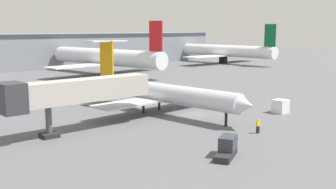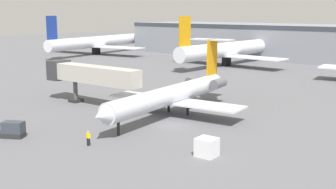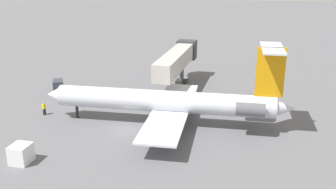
{
  "view_description": "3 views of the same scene",
  "coord_description": "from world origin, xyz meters",
  "px_view_note": "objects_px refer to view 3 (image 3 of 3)",
  "views": [
    {
      "loc": [
        -39.44,
        -41.49,
        11.99
      ],
      "look_at": [
        -0.44,
        4.84,
        2.32
      ],
      "focal_mm": 44.33,
      "sensor_mm": 36.0,
      "label": 1
    },
    {
      "loc": [
        33.58,
        -41.62,
        14.44
      ],
      "look_at": [
        -3.88,
        4.23,
        2.86
      ],
      "focal_mm": 45.7,
      "sensor_mm": 36.0,
      "label": 2
    },
    {
      "loc": [
        38.84,
        16.18,
        18.42
      ],
      "look_at": [
        -5.83,
        3.21,
        2.87
      ],
      "focal_mm": 40.58,
      "sensor_mm": 36.0,
      "label": 3
    }
  ],
  "objects_px": {
    "regional_jet": "(171,101)",
    "jet_bridge": "(178,59)",
    "baggage_tug_lead": "(58,86)",
    "cargo_container_uld": "(21,154)",
    "ground_crew_marshaller": "(44,109)"
  },
  "relations": [
    {
      "from": "jet_bridge",
      "to": "ground_crew_marshaller",
      "type": "xyz_separation_m",
      "value": [
        16.39,
        -13.85,
        -3.94
      ]
    },
    {
      "from": "baggage_tug_lead",
      "to": "cargo_container_uld",
      "type": "relative_size",
      "value": 2.0
    },
    {
      "from": "regional_jet",
      "to": "cargo_container_uld",
      "type": "distance_m",
      "value": 17.96
    },
    {
      "from": "regional_jet",
      "to": "baggage_tug_lead",
      "type": "relative_size",
      "value": 7.38
    },
    {
      "from": "jet_bridge",
      "to": "ground_crew_marshaller",
      "type": "bearing_deg",
      "value": -40.21
    },
    {
      "from": "jet_bridge",
      "to": "cargo_container_uld",
      "type": "bearing_deg",
      "value": -16.82
    },
    {
      "from": "regional_jet",
      "to": "jet_bridge",
      "type": "bearing_deg",
      "value": -168.13
    },
    {
      "from": "ground_crew_marshaller",
      "to": "regional_jet",
      "type": "bearing_deg",
      "value": 95.09
    },
    {
      "from": "jet_bridge",
      "to": "regional_jet",
      "type": "bearing_deg",
      "value": 11.87
    },
    {
      "from": "baggage_tug_lead",
      "to": "cargo_container_uld",
      "type": "bearing_deg",
      "value": 22.75
    },
    {
      "from": "cargo_container_uld",
      "to": "baggage_tug_lead",
      "type": "bearing_deg",
      "value": -157.25
    },
    {
      "from": "regional_jet",
      "to": "jet_bridge",
      "type": "height_order",
      "value": "regional_jet"
    },
    {
      "from": "regional_jet",
      "to": "cargo_container_uld",
      "type": "xyz_separation_m",
      "value": [
        13.46,
        -11.69,
        -2.15
      ]
    },
    {
      "from": "jet_bridge",
      "to": "cargo_container_uld",
      "type": "distance_m",
      "value": 29.85
    },
    {
      "from": "regional_jet",
      "to": "jet_bridge",
      "type": "xyz_separation_m",
      "value": [
        -14.87,
        -3.13,
        1.69
      ]
    }
  ]
}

